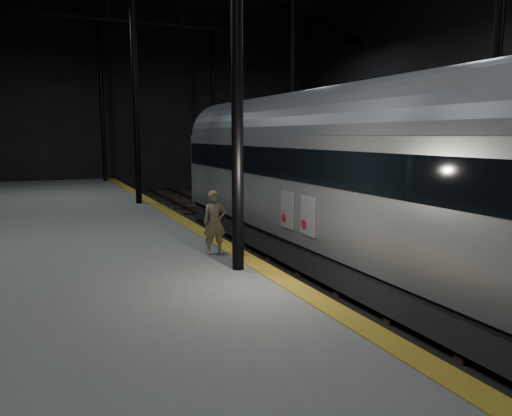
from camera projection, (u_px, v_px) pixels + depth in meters
ground at (300, 257)px, 16.55m from camera, size 44.00×44.00×0.00m
platform_left at (57, 265)px, 13.51m from camera, size 9.00×43.80×1.00m
platform_right at (470, 226)px, 19.45m from camera, size 9.00×43.80×1.00m
tactile_strip at (207, 235)px, 15.12m from camera, size 0.50×43.80×0.01m
track at (300, 255)px, 16.54m from camera, size 2.40×43.00×0.24m
train at (336, 173)px, 14.27m from camera, size 2.95×19.68×5.26m
woman at (215, 222)px, 12.62m from camera, size 0.63×0.45×1.62m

